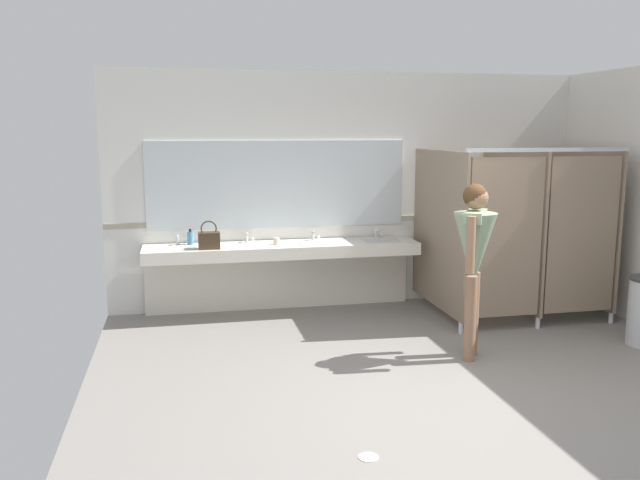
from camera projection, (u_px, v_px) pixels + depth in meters
ground_plane at (460, 402)px, 5.34m from camera, size 6.10×6.69×0.10m
wall_back at (360, 189)px, 8.09m from camera, size 6.10×0.12×2.83m
wall_back_tile_band at (361, 219)px, 8.09m from camera, size 6.10×0.01×0.06m
vanity_counter at (282, 261)px, 7.74m from camera, size 3.19×0.58×0.95m
mirror_panel at (278, 184)px, 7.79m from camera, size 3.09×0.02×1.03m
bathroom_stalls at (519, 229)px, 7.49m from camera, size 1.87×1.52×1.96m
person_standing at (474, 249)px, 6.08m from camera, size 0.55×0.55×1.66m
handbag at (209, 240)px, 7.28m from camera, size 0.24×0.15×0.32m
soap_dispenser at (190, 238)px, 7.56m from camera, size 0.07×0.07×0.18m
paper_cup at (276, 241)px, 7.55m from camera, size 0.07×0.07×0.08m
floor_drain_cover at (368, 457)px, 4.34m from camera, size 0.14×0.14×0.01m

